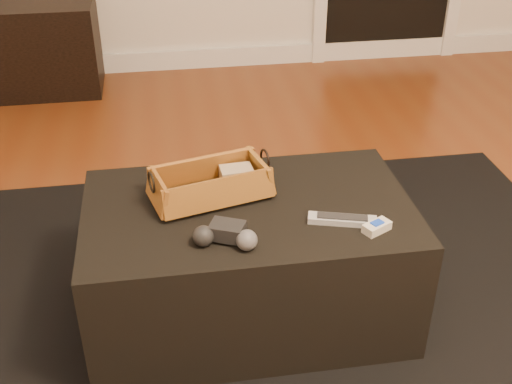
{
  "coord_description": "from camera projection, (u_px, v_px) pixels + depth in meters",
  "views": [
    {
      "loc": [
        -0.2,
        -1.26,
        1.48
      ],
      "look_at": [
        0.06,
        0.34,
        0.49
      ],
      "focal_mm": 45.0,
      "sensor_mm": 36.0,
      "label": 1
    }
  ],
  "objects": [
    {
      "name": "baseboard",
      "position": [
        189.0,
        59.0,
        4.13
      ],
      "size": [
        5.0,
        0.04,
        0.12
      ],
      "primitive_type": "cube",
      "color": "white",
      "rests_on": "floor"
    },
    {
      "name": "silver_remote",
      "position": [
        342.0,
        220.0,
        1.86
      ],
      "size": [
        0.2,
        0.1,
        0.02
      ],
      "color": "#B2B3BA",
      "rests_on": "ottoman"
    },
    {
      "name": "game_controller",
      "position": [
        226.0,
        235.0,
        1.76
      ],
      "size": [
        0.19,
        0.14,
        0.06
      ],
      "color": "black",
      "rests_on": "ottoman"
    },
    {
      "name": "area_rug",
      "position": [
        251.0,
        322.0,
        2.12
      ],
      "size": [
        2.6,
        2.0,
        0.01
      ],
      "primitive_type": "cube",
      "color": "black",
      "rests_on": "floor"
    },
    {
      "name": "cloth_bundle",
      "position": [
        236.0,
        176.0,
        2.02
      ],
      "size": [
        0.11,
        0.08,
        0.06
      ],
      "primitive_type": "cube",
      "rotation": [
        0.0,
        0.0,
        0.07
      ],
      "color": "tan",
      "rests_on": "wicker_basket"
    },
    {
      "name": "ottoman",
      "position": [
        249.0,
        261.0,
        2.05
      ],
      "size": [
        1.0,
        0.6,
        0.42
      ],
      "primitive_type": "cube",
      "color": "black",
      "rests_on": "area_rug"
    },
    {
      "name": "tv_remote",
      "position": [
        207.0,
        194.0,
        1.96
      ],
      "size": [
        0.2,
        0.11,
        0.02
      ],
      "primitive_type": "cube",
      "rotation": [
        0.0,
        0.0,
        0.35
      ],
      "color": "black",
      "rests_on": "wicker_basket"
    },
    {
      "name": "cream_gadget",
      "position": [
        377.0,
        227.0,
        1.82
      ],
      "size": [
        0.09,
        0.07,
        0.03
      ],
      "color": "beige",
      "rests_on": "ottoman"
    },
    {
      "name": "wicker_basket",
      "position": [
        211.0,
        185.0,
        1.97
      ],
      "size": [
        0.4,
        0.27,
        0.13
      ],
      "color": "brown",
      "rests_on": "ottoman"
    }
  ]
}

